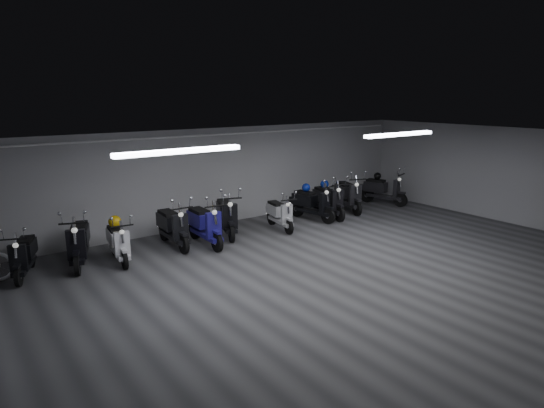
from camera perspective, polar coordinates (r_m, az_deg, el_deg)
floor at (r=10.07m, az=7.93°, el=-8.62°), size 14.00×10.00×0.01m
ceiling at (r=9.39m, az=8.48°, el=7.50°), size 14.00×10.00×0.01m
back_wall at (r=13.58m, az=-6.66°, el=3.34°), size 14.00×0.01×2.80m
right_wall at (r=15.28m, az=27.45°, el=3.03°), size 0.01×10.00×2.80m
fluor_strip_left at (r=8.51m, az=-11.19°, el=6.36°), size 2.40×0.18×0.08m
fluor_strip_right at (r=12.29m, az=15.30°, el=8.21°), size 2.40×0.18×0.08m
conduit at (r=13.36m, az=-6.62°, el=8.45°), size 13.60×0.05×0.05m
scooter_0 at (r=10.99m, az=-28.18°, el=-4.86°), size 1.09×1.71×1.21m
scooter_1 at (r=11.14m, az=-22.60°, el=-3.51°), size 1.22×1.99×1.41m
scooter_2 at (r=11.09m, az=-18.32°, el=-3.77°), size 0.72×1.68×1.21m
scooter_3 at (r=11.78m, az=-12.06°, el=-1.95°), size 0.68×1.88×1.38m
scooter_4 at (r=11.78m, az=-8.23°, el=-1.72°), size 0.70×1.92×1.41m
scooter_5 at (r=12.54m, az=-5.57°, el=-0.68°), size 1.28×2.02×1.43m
scooter_6 at (r=13.06m, az=0.98°, el=-0.61°), size 0.78×1.65×1.18m
scooter_7 at (r=14.05m, az=4.96°, el=0.72°), size 0.91×1.91×1.36m
scooter_8 at (r=14.46m, az=6.95°, el=1.10°), size 0.97×1.96×1.40m
scooter_9 at (r=15.30m, az=9.35°, el=1.76°), size 1.24×2.02×1.43m
scooter_10 at (r=16.46m, az=13.53°, el=2.27°), size 1.15×1.94×1.37m
helmet_0 at (r=11.23m, az=-18.66°, el=-2.05°), size 0.29×0.29×0.29m
helmet_1 at (r=14.14m, az=4.18°, el=2.02°), size 0.25×0.25×0.25m
helmet_2 at (r=16.51m, az=12.77°, el=3.36°), size 0.25×0.25×0.25m
helmet_3 at (r=14.62m, az=6.45°, el=2.44°), size 0.26×0.26×0.26m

